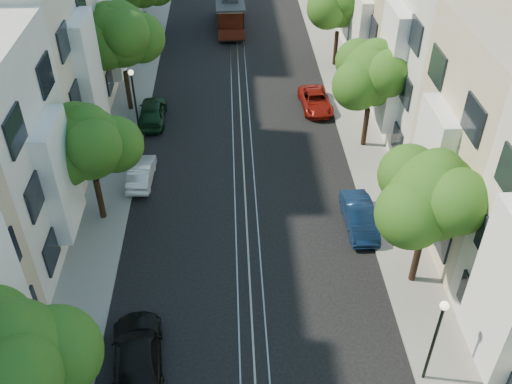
{
  "coord_description": "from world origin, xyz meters",
  "views": [
    {
      "loc": [
        -0.57,
        -8.32,
        18.69
      ],
      "look_at": [
        0.46,
        12.94,
        2.2
      ],
      "focal_mm": 40.0,
      "sensor_mm": 36.0,
      "label": 1
    }
  ],
  "objects": [
    {
      "name": "ground",
      "position": [
        0.0,
        28.0,
        0.0
      ],
      "size": [
        200.0,
        200.0,
        0.0
      ],
      "primitive_type": "plane",
      "color": "black",
      "rests_on": "ground"
    },
    {
      "name": "sidewalk_east",
      "position": [
        7.25,
        28.0,
        0.06
      ],
      "size": [
        2.5,
        80.0,
        0.12
      ],
      "primitive_type": "cube",
      "color": "gray",
      "rests_on": "ground"
    },
    {
      "name": "sidewalk_west",
      "position": [
        -7.25,
        28.0,
        0.06
      ],
      "size": [
        2.5,
        80.0,
        0.12
      ],
      "primitive_type": "cube",
      "color": "gray",
      "rests_on": "ground"
    },
    {
      "name": "rail_left",
      "position": [
        -0.55,
        28.0,
        0.01
      ],
      "size": [
        0.06,
        80.0,
        0.02
      ],
      "primitive_type": "cube",
      "color": "gray",
      "rests_on": "ground"
    },
    {
      "name": "rail_slot",
      "position": [
        0.0,
        28.0,
        0.01
      ],
      "size": [
        0.06,
        80.0,
        0.02
      ],
      "primitive_type": "cube",
      "color": "gray",
      "rests_on": "ground"
    },
    {
      "name": "rail_right",
      "position": [
        0.55,
        28.0,
        0.01
      ],
      "size": [
        0.06,
        80.0,
        0.02
      ],
      "primitive_type": "cube",
      "color": "gray",
      "rests_on": "ground"
    },
    {
      "name": "lane_line",
      "position": [
        0.0,
        28.0,
        0.0
      ],
      "size": [
        0.08,
        80.0,
        0.01
      ],
      "primitive_type": "cube",
      "color": "tan",
      "rests_on": "ground"
    },
    {
      "name": "townhouses_east",
      "position": [
        11.87,
        27.91,
        5.18
      ],
      "size": [
        7.75,
        72.0,
        12.0
      ],
      "color": "beige",
      "rests_on": "ground"
    },
    {
      "name": "townhouses_west",
      "position": [
        -11.87,
        27.91,
        5.08
      ],
      "size": [
        7.75,
        72.0,
        11.76
      ],
      "color": "silver",
      "rests_on": "ground"
    },
    {
      "name": "tree_e_b",
      "position": [
        7.26,
        8.98,
        4.73
      ],
      "size": [
        4.93,
        4.08,
        6.68
      ],
      "color": "black",
      "rests_on": "ground"
    },
    {
      "name": "tree_e_c",
      "position": [
        7.26,
        19.98,
        4.6
      ],
      "size": [
        4.84,
        3.99,
        6.52
      ],
      "color": "black",
      "rests_on": "ground"
    },
    {
      "name": "tree_e_d",
      "position": [
        7.26,
        30.98,
        4.87
      ],
      "size": [
        5.01,
        4.16,
        6.85
      ],
      "color": "black",
      "rests_on": "ground"
    },
    {
      "name": "tree_w_a",
      "position": [
        -7.14,
        1.98,
        4.73
      ],
      "size": [
        4.93,
        4.08,
        6.68
      ],
      "color": "black",
      "rests_on": "ground"
    },
    {
      "name": "tree_w_b",
      "position": [
        -7.14,
        13.98,
        4.4
      ],
      "size": [
        4.72,
        3.87,
        6.27
      ],
      "color": "black",
      "rests_on": "ground"
    },
    {
      "name": "tree_w_c",
      "position": [
        -7.14,
        24.98,
        5.07
      ],
      "size": [
        5.13,
        4.28,
        7.09
      ],
      "color": "black",
      "rests_on": "ground"
    },
    {
      "name": "lamp_east",
      "position": [
        6.3,
        4.0,
        2.85
      ],
      "size": [
        0.32,
        0.32,
        4.16
      ],
      "color": "black",
      "rests_on": "ground"
    },
    {
      "name": "lamp_west",
      "position": [
        -6.3,
        22.0,
        2.85
      ],
      "size": [
        0.32,
        0.32,
        4.16
      ],
      "color": "black",
      "rests_on": "ground"
    },
    {
      "name": "cable_car",
      "position": [
        -0.5,
        38.84,
        1.67
      ],
      "size": [
        2.45,
        7.4,
        2.83
      ],
      "rotation": [
        0.0,
        0.0,
        0.02
      ],
      "color": "black",
      "rests_on": "ground"
    },
    {
      "name": "parked_car_e_mid",
      "position": [
        5.53,
        12.77,
        0.62
      ],
      "size": [
        1.41,
        3.82,
        1.25
      ],
      "primitive_type": "imported",
      "rotation": [
        0.0,
        0.0,
        0.02
      ],
      "color": "#0C1D3C",
      "rests_on": "ground"
    },
    {
      "name": "parked_car_e_far",
      "position": [
        4.94,
        24.65,
        0.55
      ],
      "size": [
        2.06,
        4.07,
        1.1
      ],
      "primitive_type": "imported",
      "rotation": [
        0.0,
        0.0,
        0.06
      ],
      "color": "maroon",
      "rests_on": "ground"
    },
    {
      "name": "parked_car_w_near",
      "position": [
        -4.4,
        5.08,
        0.67
      ],
      "size": [
        2.43,
        4.84,
        1.35
      ],
      "primitive_type": "imported",
      "rotation": [
        0.0,
        0.0,
        3.26
      ],
      "color": "black",
      "rests_on": "ground"
    },
    {
      "name": "parked_car_w_mid",
      "position": [
        -5.6,
        17.07,
        0.57
      ],
      "size": [
        1.33,
        3.48,
        1.13
      ],
      "primitive_type": "imported",
      "rotation": [
        0.0,
        0.0,
        3.1
      ],
      "color": "silver",
      "rests_on": "ground"
    },
    {
      "name": "parked_car_w_far",
      "position": [
        -5.6,
        23.48,
        0.69
      ],
      "size": [
        1.66,
        4.06,
        1.38
      ],
      "primitive_type": "imported",
      "rotation": [
        0.0,
        0.0,
        3.15
      ],
      "color": "black",
      "rests_on": "ground"
    }
  ]
}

